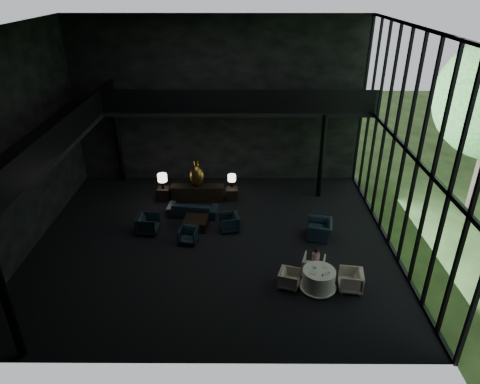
{
  "coord_description": "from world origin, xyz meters",
  "views": [
    {
      "loc": [
        1.13,
        -14.28,
        9.49
      ],
      "look_at": [
        1.05,
        0.5,
        1.97
      ],
      "focal_mm": 32.0,
      "sensor_mm": 36.0,
      "label": 1
    }
  ],
  "objects_px": {
    "lounge_armchair_south": "(188,235)",
    "coffee_table": "(196,223)",
    "child": "(316,256)",
    "sofa": "(192,206)",
    "dining_chair_north": "(314,265)",
    "lounge_armchair_west": "(148,222)",
    "dining_table": "(318,281)",
    "console": "(198,193)",
    "dining_chair_east": "(351,279)",
    "table_lamp_left": "(162,178)",
    "bronze_urn": "(197,175)",
    "table_lamp_right": "(232,178)",
    "lounge_armchair_east": "(229,222)",
    "dining_chair_west": "(289,279)",
    "window_armchair": "(320,227)",
    "side_table_left": "(164,194)",
    "side_table_right": "(232,194)"
  },
  "relations": [
    {
      "from": "coffee_table",
      "to": "sofa",
      "type": "bearing_deg",
      "value": 102.94
    },
    {
      "from": "console",
      "to": "lounge_armchair_west",
      "type": "relative_size",
      "value": 2.61
    },
    {
      "from": "dining_chair_west",
      "to": "child",
      "type": "distance_m",
      "value": 1.3
    },
    {
      "from": "window_armchair",
      "to": "lounge_armchair_east",
      "type": "bearing_deg",
      "value": -87.5
    },
    {
      "from": "sofa",
      "to": "dining_table",
      "type": "bearing_deg",
      "value": 140.89
    },
    {
      "from": "lounge_armchair_south",
      "to": "window_armchair",
      "type": "xyz_separation_m",
      "value": [
        5.23,
        0.43,
        0.16
      ]
    },
    {
      "from": "bronze_urn",
      "to": "lounge_armchair_east",
      "type": "height_order",
      "value": "bronze_urn"
    },
    {
      "from": "table_lamp_left",
      "to": "lounge_armchair_west",
      "type": "distance_m",
      "value": 2.93
    },
    {
      "from": "table_lamp_left",
      "to": "dining_chair_east",
      "type": "bearing_deg",
      "value": -41.07
    },
    {
      "from": "sofa",
      "to": "child",
      "type": "distance_m",
      "value": 6.27
    },
    {
      "from": "table_lamp_right",
      "to": "window_armchair",
      "type": "relative_size",
      "value": 0.57
    },
    {
      "from": "side_table_left",
      "to": "side_table_right",
      "type": "distance_m",
      "value": 3.2
    },
    {
      "from": "table_lamp_left",
      "to": "dining_chair_north",
      "type": "bearing_deg",
      "value": -41.73
    },
    {
      "from": "lounge_armchair_south",
      "to": "child",
      "type": "xyz_separation_m",
      "value": [
        4.7,
        -1.91,
        0.4
      ]
    },
    {
      "from": "coffee_table",
      "to": "dining_chair_west",
      "type": "relative_size",
      "value": 1.58
    },
    {
      "from": "lounge_armchair_south",
      "to": "child",
      "type": "height_order",
      "value": "child"
    },
    {
      "from": "dining_table",
      "to": "dining_chair_west",
      "type": "bearing_deg",
      "value": 172.71
    },
    {
      "from": "side_table_left",
      "to": "lounge_armchair_west",
      "type": "distance_m",
      "value": 2.89
    },
    {
      "from": "lounge_armchair_west",
      "to": "child",
      "type": "xyz_separation_m",
      "value": [
        6.43,
        -2.65,
        0.26
      ]
    },
    {
      "from": "sofa",
      "to": "coffee_table",
      "type": "xyz_separation_m",
      "value": [
        0.24,
        -1.04,
        -0.23
      ]
    },
    {
      "from": "bronze_urn",
      "to": "table_lamp_right",
      "type": "height_order",
      "value": "bronze_urn"
    },
    {
      "from": "lounge_armchair_east",
      "to": "dining_chair_north",
      "type": "bearing_deg",
      "value": 36.96
    },
    {
      "from": "side_table_left",
      "to": "side_table_right",
      "type": "xyz_separation_m",
      "value": [
        3.2,
        0.02,
        -0.01
      ]
    },
    {
      "from": "dining_table",
      "to": "child",
      "type": "xyz_separation_m",
      "value": [
        0.02,
        0.87,
        0.4
      ]
    },
    {
      "from": "console",
      "to": "table_lamp_right",
      "type": "height_order",
      "value": "table_lamp_right"
    },
    {
      "from": "bronze_urn",
      "to": "dining_chair_north",
      "type": "distance_m",
      "value": 7.24
    },
    {
      "from": "side_table_left",
      "to": "table_lamp_right",
      "type": "bearing_deg",
      "value": 3.16
    },
    {
      "from": "lounge_armchair_south",
      "to": "coffee_table",
      "type": "relative_size",
      "value": 0.67
    },
    {
      "from": "coffee_table",
      "to": "dining_table",
      "type": "height_order",
      "value": "dining_table"
    },
    {
      "from": "table_lamp_right",
      "to": "coffee_table",
      "type": "xyz_separation_m",
      "value": [
        -1.46,
        -2.68,
        -0.81
      ]
    },
    {
      "from": "table_lamp_right",
      "to": "side_table_right",
      "type": "bearing_deg",
      "value": -90.0
    },
    {
      "from": "bronze_urn",
      "to": "dining_chair_east",
      "type": "bearing_deg",
      "value": -47.96
    },
    {
      "from": "bronze_urn",
      "to": "lounge_armchair_west",
      "type": "relative_size",
      "value": 1.35
    },
    {
      "from": "console",
      "to": "side_table_left",
      "type": "distance_m",
      "value": 1.61
    },
    {
      "from": "lounge_armchair_west",
      "to": "dining_table",
      "type": "relative_size",
      "value": 0.75
    },
    {
      "from": "table_lamp_left",
      "to": "table_lamp_right",
      "type": "height_order",
      "value": "table_lamp_left"
    },
    {
      "from": "dining_chair_north",
      "to": "dining_chair_west",
      "type": "xyz_separation_m",
      "value": [
        -0.92,
        -0.72,
        -0.06
      ]
    },
    {
      "from": "lounge_armchair_south",
      "to": "table_lamp_left",
      "type": "bearing_deg",
      "value": 124.15
    },
    {
      "from": "table_lamp_left",
      "to": "lounge_armchair_south",
      "type": "bearing_deg",
      "value": -66.51
    },
    {
      "from": "bronze_urn",
      "to": "window_armchair",
      "type": "bearing_deg",
      "value": -31.14
    },
    {
      "from": "sofa",
      "to": "dining_chair_west",
      "type": "xyz_separation_m",
      "value": [
        3.78,
        -4.82,
        -0.14
      ]
    },
    {
      "from": "side_table_left",
      "to": "lounge_armchair_east",
      "type": "xyz_separation_m",
      "value": [
        3.15,
        -2.69,
        0.1
      ]
    },
    {
      "from": "console",
      "to": "dining_chair_east",
      "type": "relative_size",
      "value": 3.04
    },
    {
      "from": "dining_table",
      "to": "sofa",
      "type": "bearing_deg",
      "value": 133.81
    },
    {
      "from": "table_lamp_left",
      "to": "dining_chair_west",
      "type": "relative_size",
      "value": 1.19
    },
    {
      "from": "dining_table",
      "to": "dining_chair_west",
      "type": "xyz_separation_m",
      "value": [
        -0.96,
        0.12,
        -0.02
      ]
    },
    {
      "from": "console",
      "to": "lounge_armchair_west",
      "type": "bearing_deg",
      "value": -122.38
    },
    {
      "from": "console",
      "to": "window_armchair",
      "type": "xyz_separation_m",
      "value": [
        5.2,
        -3.1,
        0.1
      ]
    },
    {
      "from": "sofa",
      "to": "dining_chair_north",
      "type": "relative_size",
      "value": 3.13
    },
    {
      "from": "console",
      "to": "dining_chair_north",
      "type": "bearing_deg",
      "value": -49.86
    }
  ]
}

